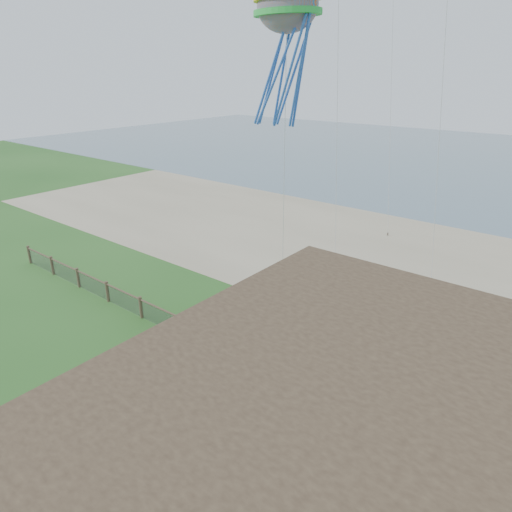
{
  "coord_description": "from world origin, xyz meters",
  "views": [
    {
      "loc": [
        12.11,
        -6.91,
        12.33
      ],
      "look_at": [
        0.23,
        8.0,
        4.53
      ],
      "focal_mm": 32.0,
      "sensor_mm": 36.0,
      "label": 1
    }
  ],
  "objects": [
    {
      "name": "ground",
      "position": [
        0.0,
        0.0,
        0.0
      ],
      "size": [
        160.0,
        160.0,
        0.0
      ],
      "primitive_type": "plane",
      "color": "#2A5E20",
      "rests_on": "ground"
    },
    {
      "name": "sand_beach",
      "position": [
        0.0,
        22.0,
        0.0
      ],
      "size": [
        72.0,
        20.0,
        0.02
      ],
      "primitive_type": "cube",
      "color": "tan",
      "rests_on": "ground"
    },
    {
      "name": "ocean",
      "position": [
        0.0,
        66.0,
        0.0
      ],
      "size": [
        160.0,
        68.0,
        0.02
      ],
      "primitive_type": "cube",
      "color": "slate",
      "rests_on": "ground"
    },
    {
      "name": "chainlink_fence",
      "position": [
        0.0,
        6.0,
        0.55
      ],
      "size": [
        36.2,
        0.2,
        1.25
      ],
      "primitive_type": null,
      "color": "#4A3929",
      "rests_on": "ground"
    },
    {
      "name": "picnic_table",
      "position": [
        5.09,
        0.78,
        0.43
      ],
      "size": [
        2.28,
        1.9,
        0.85
      ],
      "primitive_type": null,
      "rotation": [
        0.0,
        0.0,
        0.2
      ],
      "color": "brown",
      "rests_on": "ground"
    },
    {
      "name": "octopus_kite",
      "position": [
        -0.18,
        10.59,
        13.12
      ],
      "size": [
        3.4,
        2.58,
        6.53
      ],
      "primitive_type": null,
      "rotation": [
        0.0,
        0.0,
        -0.11
      ],
      "color": "#D85722"
    }
  ]
}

